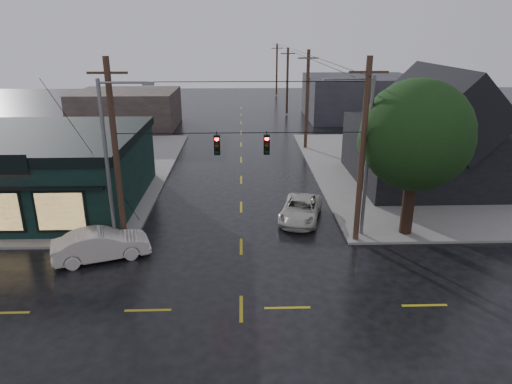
{
  "coord_description": "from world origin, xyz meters",
  "views": [
    {
      "loc": [
        0.12,
        -16.84,
        11.31
      ],
      "look_at": [
        0.83,
        6.19,
        3.14
      ],
      "focal_mm": 32.0,
      "sensor_mm": 36.0,
      "label": 1
    }
  ],
  "objects_px": {
    "utility_pole_ne": "(355,241)",
    "suv_silver": "(301,209)",
    "corner_tree": "(416,136)",
    "sedan_cream": "(101,245)",
    "utility_pole_nw": "(125,244)"
  },
  "relations": [
    {
      "from": "utility_pole_ne",
      "to": "suv_silver",
      "type": "bearing_deg",
      "value": 130.33
    },
    {
      "from": "corner_tree",
      "to": "suv_silver",
      "type": "distance_m",
      "value": 8.21
    },
    {
      "from": "sedan_cream",
      "to": "suv_silver",
      "type": "distance_m",
      "value": 12.07
    },
    {
      "from": "corner_tree",
      "to": "suv_silver",
      "type": "height_order",
      "value": "corner_tree"
    },
    {
      "from": "corner_tree",
      "to": "utility_pole_ne",
      "type": "xyz_separation_m",
      "value": [
        -3.11,
        -0.79,
        -5.91
      ]
    },
    {
      "from": "corner_tree",
      "to": "utility_pole_ne",
      "type": "height_order",
      "value": "corner_tree"
    },
    {
      "from": "sedan_cream",
      "to": "utility_pole_ne",
      "type": "bearing_deg",
      "value": -103.11
    },
    {
      "from": "utility_pole_nw",
      "to": "suv_silver",
      "type": "distance_m",
      "value": 10.78
    },
    {
      "from": "utility_pole_nw",
      "to": "suv_silver",
      "type": "bearing_deg",
      "value": 17.46
    },
    {
      "from": "corner_tree",
      "to": "sedan_cream",
      "type": "xyz_separation_m",
      "value": [
        -16.89,
        -2.45,
        -5.11
      ]
    },
    {
      "from": "utility_pole_nw",
      "to": "suv_silver",
      "type": "relative_size",
      "value": 2.05
    },
    {
      "from": "utility_pole_ne",
      "to": "sedan_cream",
      "type": "distance_m",
      "value": 13.9
    },
    {
      "from": "sedan_cream",
      "to": "suv_silver",
      "type": "height_order",
      "value": "sedan_cream"
    },
    {
      "from": "utility_pole_nw",
      "to": "suv_silver",
      "type": "height_order",
      "value": "utility_pole_nw"
    },
    {
      "from": "sedan_cream",
      "to": "suv_silver",
      "type": "relative_size",
      "value": 0.98
    }
  ]
}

